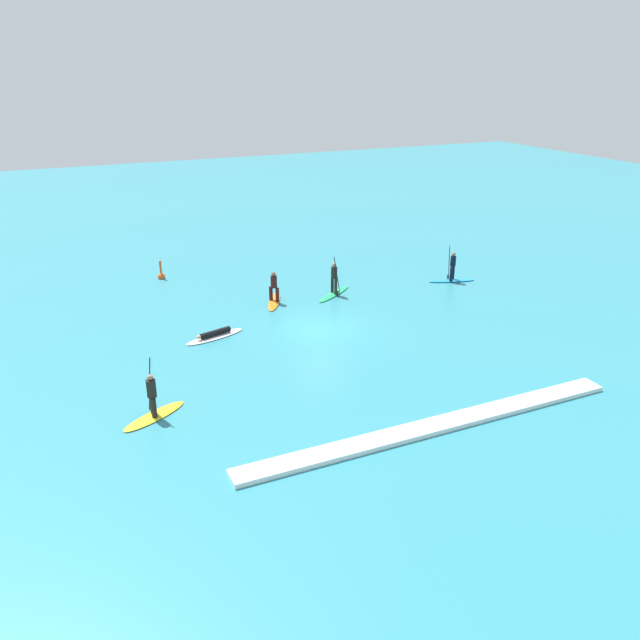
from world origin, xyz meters
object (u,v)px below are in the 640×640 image
Objects in this scene: surfer_on_green_board at (334,285)px; surfer_on_blue_board at (452,273)px; surfer_on_white_board at (215,335)px; surfer_on_orange_board at (274,294)px; surfer_on_yellow_board at (153,405)px; marker_buoy at (161,275)px.

surfer_on_blue_board is at bearing 138.88° from surfer_on_green_board.
surfer_on_blue_board reaches higher than surfer_on_white_board.
surfer_on_yellow_board reaches higher than surfer_on_orange_board.
surfer_on_yellow_board reaches higher than surfer_on_green_board.
surfer_on_yellow_board reaches higher than marker_buoy.
surfer_on_blue_board is 2.28× the size of marker_buoy.
surfer_on_green_board is at bearing 112.88° from surfer_on_orange_board.
surfer_on_orange_board is at bearing 11.77° from surfer_on_blue_board.
marker_buoy is at bearing -117.32° from surfer_on_orange_board.
surfer_on_green_board is at bearing -173.96° from surfer_on_white_board.
surfer_on_white_board is (-7.82, -3.06, -0.43)m from surfer_on_green_board.
surfer_on_orange_board is 3.52m from surfer_on_green_board.
surfer_on_white_board is at bearing 25.76° from surfer_on_blue_board.
surfer_on_yellow_board is 7.46m from surfer_on_white_board.
surfer_on_orange_board is 0.99× the size of surfer_on_green_board.
surfer_on_yellow_board is (-11.88, -9.30, -0.05)m from surfer_on_green_board.
surfer_on_white_board is at bearing -13.55° from surfer_on_green_board.
surfer_on_white_board is at bearing 28.54° from surfer_on_yellow_board.
surfer_on_orange_board is at bearing -157.70° from surfer_on_white_board.
marker_buoy is (-4.79, 6.71, -0.29)m from surfer_on_orange_board.
surfer_on_white_board is at bearing -87.28° from marker_buoy.
surfer_on_orange_board reaches higher than marker_buoy.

